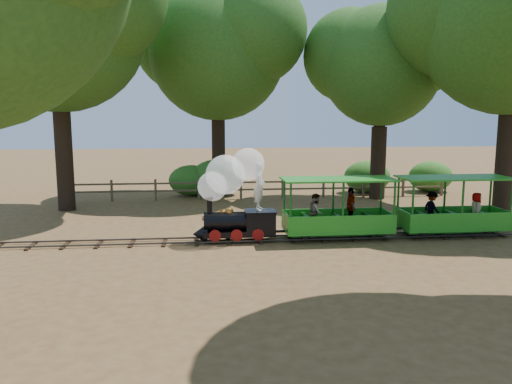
{
  "coord_description": "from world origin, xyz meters",
  "views": [
    {
      "loc": [
        -2.73,
        -15.36,
        3.97
      ],
      "look_at": [
        -1.07,
        0.5,
        1.5
      ],
      "focal_mm": 35.0,
      "sensor_mm": 36.0,
      "label": 1
    }
  ],
  "objects": [
    {
      "name": "ground",
      "position": [
        0.0,
        0.0,
        0.0
      ],
      "size": [
        90.0,
        90.0,
        0.0
      ],
      "primitive_type": "plane",
      "color": "olive",
      "rests_on": "ground"
    },
    {
      "name": "shrub_east",
      "position": [
        9.0,
        9.3,
        0.8
      ],
      "size": [
        2.3,
        1.77,
        1.59
      ],
      "primitive_type": "ellipsoid",
      "color": "#2D6B1E",
      "rests_on": "ground"
    },
    {
      "name": "oak_nc",
      "position": [
        -2.03,
        9.59,
        7.34
      ],
      "size": [
        8.31,
        7.31,
        10.33
      ],
      "color": "#2D2116",
      "rests_on": "ground"
    },
    {
      "name": "carriage_rear",
      "position": [
        5.37,
        -0.01,
        0.77
      ],
      "size": [
        3.6,
        1.47,
        1.87
      ],
      "color": "green",
      "rests_on": "track"
    },
    {
      "name": "carriage_front",
      "position": [
        1.48,
        0.0,
        0.79
      ],
      "size": [
        3.6,
        1.47,
        1.87
      ],
      "color": "green",
      "rests_on": "track"
    },
    {
      "name": "fence",
      "position": [
        0.0,
        8.0,
        0.58
      ],
      "size": [
        18.1,
        0.1,
        1.0
      ],
      "color": "brown",
      "rests_on": "ground"
    },
    {
      "name": "oak_ne",
      "position": [
        5.47,
        7.57,
        6.46
      ],
      "size": [
        6.91,
        6.08,
        8.96
      ],
      "color": "#2D2116",
      "rests_on": "ground"
    },
    {
      "name": "shrub_mid_w",
      "position": [
        -2.12,
        9.3,
        0.89
      ],
      "size": [
        2.58,
        1.98,
        1.78
      ],
      "primitive_type": "ellipsoid",
      "color": "#2D6B1E",
      "rests_on": "ground"
    },
    {
      "name": "oak_nw",
      "position": [
        -8.54,
        6.1,
        8.05
      ],
      "size": [
        9.08,
        7.99,
        11.31
      ],
      "color": "#2D2116",
      "rests_on": "ground"
    },
    {
      "name": "track",
      "position": [
        0.0,
        0.0,
        0.07
      ],
      "size": [
        22.0,
        1.0,
        0.1
      ],
      "color": "#3F3D3A",
      "rests_on": "ground"
    },
    {
      "name": "shrub_mid_e",
      "position": [
        5.59,
        9.3,
        0.83
      ],
      "size": [
        2.39,
        1.84,
        1.65
      ],
      "primitive_type": "ellipsoid",
      "color": "#2D6B1E",
      "rests_on": "ground"
    },
    {
      "name": "shrub_west",
      "position": [
        -3.38,
        9.3,
        0.76
      ],
      "size": [
        2.2,
        1.69,
        1.52
      ],
      "primitive_type": "ellipsoid",
      "color": "#2D6B1E",
      "rests_on": "ground"
    },
    {
      "name": "locomotive",
      "position": [
        -1.85,
        0.07,
        1.69
      ],
      "size": [
        2.62,
        1.23,
        3.01
      ],
      "color": "black",
      "rests_on": "ground"
    }
  ]
}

